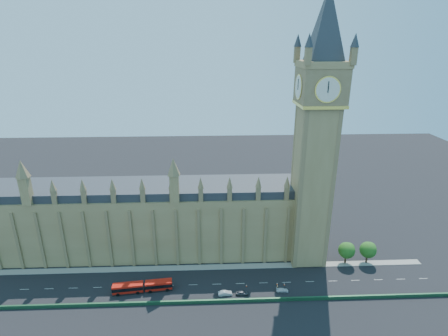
{
  "coord_description": "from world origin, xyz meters",
  "views": [
    {
      "loc": [
        2.4,
        -98.06,
        77.46
      ],
      "look_at": [
        6.93,
        10.0,
        38.35
      ],
      "focal_mm": 28.0,
      "sensor_mm": 36.0,
      "label": 1
    }
  ],
  "objects_px": {
    "car_grey": "(242,293)",
    "car_white": "(282,290)",
    "car_silver": "(225,293)",
    "red_bus": "(143,287)"
  },
  "relations": [
    {
      "from": "car_silver",
      "to": "car_grey",
      "type": "bearing_deg",
      "value": -96.58
    },
    {
      "from": "red_bus",
      "to": "car_silver",
      "type": "height_order",
      "value": "red_bus"
    },
    {
      "from": "car_silver",
      "to": "car_white",
      "type": "bearing_deg",
      "value": -92.96
    },
    {
      "from": "red_bus",
      "to": "car_white",
      "type": "distance_m",
      "value": 46.03
    },
    {
      "from": "car_grey",
      "to": "car_white",
      "type": "distance_m",
      "value": 13.5
    },
    {
      "from": "car_grey",
      "to": "car_white",
      "type": "xyz_separation_m",
      "value": [
        13.47,
        0.97,
        -0.09
      ]
    },
    {
      "from": "car_silver",
      "to": "car_white",
      "type": "height_order",
      "value": "car_silver"
    },
    {
      "from": "car_white",
      "to": "car_grey",
      "type": "bearing_deg",
      "value": 98.46
    },
    {
      "from": "car_white",
      "to": "car_silver",
      "type": "bearing_deg",
      "value": 97.01
    },
    {
      "from": "red_bus",
      "to": "car_white",
      "type": "bearing_deg",
      "value": -8.78
    }
  ]
}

